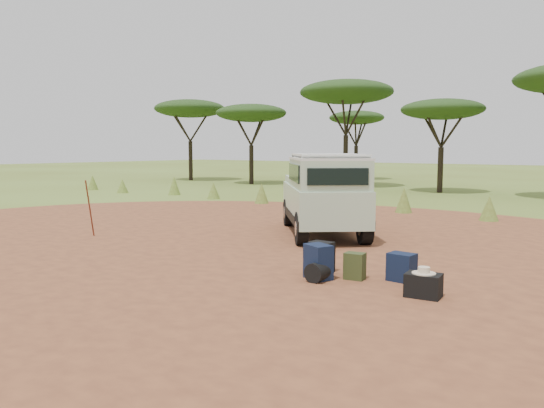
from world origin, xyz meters
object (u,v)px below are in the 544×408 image
Objects in this scene: backpack_navy at (318,262)px; hard_case at (423,285)px; safari_vehicle at (324,196)px; walking_staff at (90,209)px; backpack_olive at (355,266)px; backpack_black at (321,257)px; duffel_navy at (402,267)px.

backpack_navy reaches higher than hard_case.
safari_vehicle is 7.24× the size of backpack_navy.
walking_staff is 8.93m from hard_case.
backpack_navy is 1.90m from hard_case.
walking_staff reaches higher than backpack_olive.
backpack_olive is at bearing 58.17° from backpack_navy.
safari_vehicle is at bearing 144.02° from backpack_navy.
safari_vehicle is 4.86m from backpack_olive.
hard_case is (2.12, -0.48, -0.10)m from backpack_black.
walking_staff is 2.51× the size of backpack_navy.
walking_staff is at bearing -158.11° from backpack_navy.
backpack_black is at bearing -9.64° from safari_vehicle.
backpack_navy is at bearing -154.17° from backpack_olive.
backpack_navy is at bearing -65.28° from backpack_black.
backpack_olive is 0.90× the size of hard_case.
safari_vehicle reaches higher than backpack_navy.
walking_staff reaches higher than hard_case.
walking_staff is at bearing 171.37° from hard_case.
duffel_navy is (1.46, 0.25, -0.04)m from backpack_black.
safari_vehicle reaches higher than duffel_navy.
backpack_black is (2.18, -3.67, -0.75)m from safari_vehicle.
walking_staff is 7.03m from backpack_navy.
backpack_olive is 0.80m from duffel_navy.
duffel_navy is (3.64, -3.42, -0.79)m from safari_vehicle.
safari_vehicle is 7.79× the size of backpack_black.
backpack_olive is at bearing -2.63° from safari_vehicle.
walking_staff reaches higher than backpack_black.
backpack_navy reaches higher than duffel_navy.
hard_case is at bearing -36.34° from walking_staff.
backpack_black is 0.93× the size of backpack_navy.
safari_vehicle reaches higher than walking_staff.
safari_vehicle is at bearing 5.52° from walking_staff.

